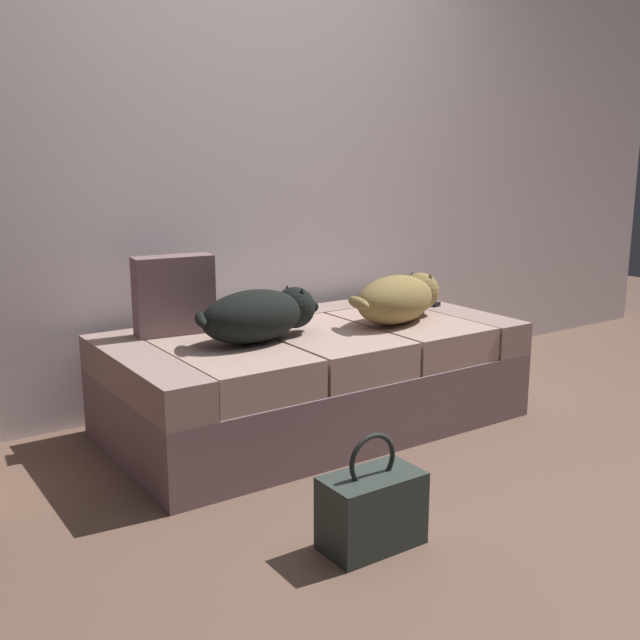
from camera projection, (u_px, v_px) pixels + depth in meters
ground_plane at (462, 502)px, 2.67m from camera, size 10.00×10.00×0.00m
back_wall at (243, 115)px, 3.64m from camera, size 6.40×0.10×2.80m
couch at (314, 377)px, 3.40m from camera, size 1.82×0.94×0.45m
dog_dark at (260, 315)px, 3.12m from camera, size 0.64×0.34×0.22m
dog_tan at (400, 298)px, 3.47m from camera, size 0.63×0.41×0.22m
tv_remote at (426, 303)px, 3.87m from camera, size 0.08×0.16×0.02m
throw_pillow at (174, 295)px, 3.23m from camera, size 0.35×0.16×0.34m
handbag at (372, 509)px, 2.35m from camera, size 0.32×0.18×0.38m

